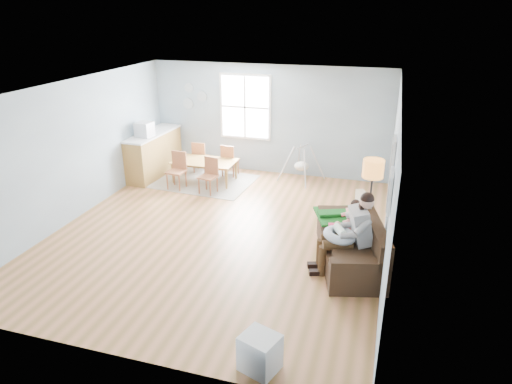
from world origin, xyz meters
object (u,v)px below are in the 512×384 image
(father, at_px, (350,231))
(dining_table, at_px, (204,171))
(floor_lamp, at_px, (372,177))
(chair_se, at_px, (209,174))
(chair_nw, at_px, (200,156))
(storage_cube, at_px, (259,352))
(toddler, at_px, (349,218))
(baby_swing, at_px, (302,165))
(chair_ne, at_px, (229,159))
(chair_sw, at_px, (178,168))
(counter, at_px, (154,153))
(sofa, at_px, (353,246))
(monitor, at_px, (144,129))

(father, bearing_deg, dining_table, 140.59)
(floor_lamp, height_order, chair_se, floor_lamp)
(father, xyz_separation_m, chair_nw, (-4.11, 3.67, -0.27))
(floor_lamp, distance_m, storage_cube, 3.52)
(toddler, xyz_separation_m, chair_se, (-3.31, 2.01, -0.25))
(floor_lamp, distance_m, chair_se, 4.14)
(dining_table, distance_m, baby_swing, 2.36)
(chair_ne, bearing_deg, chair_sw, -130.05)
(father, distance_m, storage_cube, 2.63)
(floor_lamp, height_order, dining_table, floor_lamp)
(storage_cube, bearing_deg, dining_table, 118.32)
(father, relative_size, baby_swing, 1.21)
(storage_cube, bearing_deg, counter, 127.66)
(sofa, bearing_deg, floor_lamp, 64.54)
(baby_swing, bearing_deg, chair_sw, -154.52)
(father, relative_size, storage_cube, 2.63)
(father, xyz_separation_m, chair_se, (-3.38, 2.49, -0.27))
(sofa, bearing_deg, chair_se, 147.59)
(sofa, distance_m, dining_table, 4.70)
(chair_sw, distance_m, monitor, 1.27)
(chair_se, bearing_deg, chair_nw, 121.82)
(chair_nw, distance_m, chair_ne, 0.80)
(floor_lamp, bearing_deg, father, -108.49)
(toddler, distance_m, baby_swing, 3.66)
(chair_ne, bearing_deg, storage_cube, -67.28)
(chair_sw, distance_m, baby_swing, 2.97)
(chair_nw, distance_m, monitor, 1.55)
(dining_table, bearing_deg, baby_swing, 18.39)
(toddler, bearing_deg, father, -81.56)
(dining_table, xyz_separation_m, chair_nw, (-0.36, 0.59, 0.19))
(sofa, relative_size, storage_cube, 4.25)
(dining_table, bearing_deg, floor_lamp, -30.93)
(floor_lamp, relative_size, monitor, 4.24)
(storage_cube, height_order, chair_ne, chair_ne)
(storage_cube, height_order, monitor, monitor)
(floor_lamp, relative_size, dining_table, 1.12)
(chair_sw, bearing_deg, chair_se, -4.44)
(chair_nw, bearing_deg, baby_swing, 3.54)
(baby_swing, bearing_deg, sofa, -65.96)
(storage_cube, xyz_separation_m, baby_swing, (-0.76, 6.30, 0.16))
(monitor, bearing_deg, chair_nw, 37.62)
(toddler, relative_size, dining_table, 0.55)
(chair_sw, relative_size, chair_se, 1.05)
(storage_cube, height_order, chair_sw, chair_sw)
(father, bearing_deg, toddler, 98.44)
(dining_table, relative_size, monitor, 3.78)
(father, height_order, monitor, monitor)
(chair_nw, bearing_deg, chair_ne, -4.13)
(storage_cube, bearing_deg, chair_nw, 118.61)
(chair_sw, xyz_separation_m, chair_ne, (0.89, 1.06, -0.03))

